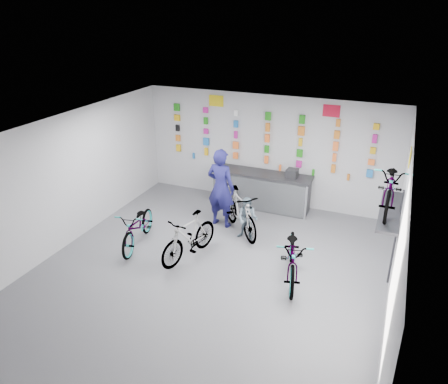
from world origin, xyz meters
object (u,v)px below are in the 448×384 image
at_px(bike_right, 293,256).
at_px(bike_service, 240,212).
at_px(bike_center, 189,237).
at_px(clerk, 221,188).
at_px(counter, 261,191).
at_px(bike_left, 138,226).
at_px(customer, 247,219).

relative_size(bike_right, bike_service, 1.07).
xyz_separation_m(bike_center, clerk, (0.03, 1.71, 0.49)).
xyz_separation_m(counter, bike_service, (-0.02, -1.56, 0.07)).
height_order(bike_right, clerk, clerk).
bearing_deg(bike_left, customer, 16.86).
distance_m(counter, bike_left, 3.60).
bearing_deg(bike_right, counter, 104.45).
bearing_deg(customer, bike_service, 141.03).
xyz_separation_m(bike_service, customer, (0.27, -0.23, -0.03)).
distance_m(bike_center, customer, 1.56).
bearing_deg(bike_service, counter, 44.79).
distance_m(bike_left, bike_center, 1.33).
distance_m(counter, customer, 1.81).
bearing_deg(bike_service, customer, -84.80).
relative_size(counter, customer, 2.58).
bearing_deg(bike_left, bike_right, -11.03).
xyz_separation_m(clerk, customer, (0.86, -0.43, -0.48)).
distance_m(bike_left, bike_right, 3.61).
height_order(counter, bike_right, bike_right).
bearing_deg(bike_right, bike_service, 125.39).
height_order(bike_left, bike_service, bike_service).
xyz_separation_m(bike_left, bike_service, (1.95, 1.46, 0.08)).
bearing_deg(bike_service, bike_right, -84.47).
bearing_deg(customer, bike_right, -38.58).
xyz_separation_m(bike_center, customer, (0.89, 1.28, 0.01)).
height_order(bike_left, bike_center, bike_center).
relative_size(bike_right, clerk, 0.98).
distance_m(bike_left, bike_service, 2.43).
bearing_deg(counter, bike_right, -60.79).
bearing_deg(customer, counter, 99.37).
bearing_deg(counter, bike_left, -123.04).
bearing_deg(bike_service, bike_left, 172.21).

